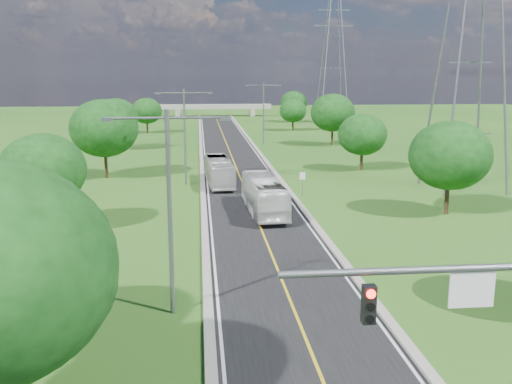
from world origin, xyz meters
TOP-DOWN VIEW (x-y plane):
  - ground at (0.00, 60.00)m, footprint 260.00×260.00m
  - road at (0.00, 66.00)m, footprint 8.00×150.00m
  - curb_left at (-4.25, 66.00)m, footprint 0.50×150.00m
  - curb_right at (4.25, 66.00)m, footprint 0.50×150.00m
  - signal_mast at (3.68, -1.00)m, footprint 8.54×0.33m
  - speed_limit_sign at (5.20, 37.98)m, footprint 0.55×0.09m
  - overpass at (0.00, 140.00)m, footprint 30.00×3.00m
  - streetlight_near_left at (-6.00, 12.00)m, footprint 5.90×0.25m
  - streetlight_mid_left at (-6.00, 45.00)m, footprint 5.90×0.25m
  - streetlight_far_right at (6.00, 78.00)m, footprint 5.90×0.25m
  - power_tower_near at (22.00, 40.00)m, footprint 9.00×6.40m
  - power_tower_far at (26.00, 115.00)m, footprint 9.00×6.40m
  - tree_lb at (-16.00, 28.00)m, footprint 6.30×6.30m
  - tree_lc at (-15.00, 50.00)m, footprint 7.56×7.56m
  - tree_ld at (-17.00, 74.00)m, footprint 6.72×6.72m
  - tree_le at (-14.50, 98.00)m, footprint 5.88×5.88m
  - tree_rb at (16.00, 30.00)m, footprint 6.72×6.72m
  - tree_rc at (15.00, 52.00)m, footprint 5.88×5.88m
  - tree_rd at (17.00, 76.00)m, footprint 7.14×7.14m
  - tree_re at (14.50, 100.00)m, footprint 5.46×5.46m
  - tree_rf at (18.00, 120.00)m, footprint 6.30×6.30m
  - bus_outbound at (0.80, 31.81)m, footprint 2.98×10.97m
  - bus_inbound at (-2.50, 44.54)m, footprint 2.97×10.28m

SIDE VIEW (x-z plane):
  - ground at x=0.00m, z-range 0.00..0.00m
  - road at x=0.00m, z-range 0.00..0.06m
  - curb_left at x=-4.25m, z-range 0.00..0.22m
  - curb_right at x=4.25m, z-range 0.00..0.22m
  - bus_inbound at x=-2.50m, z-range 0.06..2.89m
  - bus_outbound at x=0.80m, z-range 0.06..3.09m
  - speed_limit_sign at x=5.20m, z-range 0.40..2.80m
  - overpass at x=0.00m, z-range 0.81..4.01m
  - tree_re at x=14.50m, z-range 0.85..7.20m
  - tree_le at x=-14.50m, z-range 0.91..7.75m
  - tree_rc at x=15.00m, z-range 0.91..7.75m
  - tree_lb at x=-16.00m, z-range 0.98..8.31m
  - tree_rf at x=18.00m, z-range 0.98..8.31m
  - signal_mast at x=3.68m, z-range 1.31..8.51m
  - tree_ld at x=-17.00m, z-range 1.05..8.86m
  - tree_rb at x=16.00m, z-range 1.05..8.86m
  - tree_rd at x=17.00m, z-range 1.11..9.42m
  - tree_lc at x=-15.00m, z-range 1.18..9.97m
  - streetlight_near_left at x=-6.00m, z-range 0.94..10.94m
  - streetlight_mid_left at x=-6.00m, z-range 0.94..10.94m
  - streetlight_far_right at x=6.00m, z-range 0.94..10.94m
  - power_tower_near at x=22.00m, z-range 0.01..28.01m
  - power_tower_far at x=26.00m, z-range 0.01..28.01m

